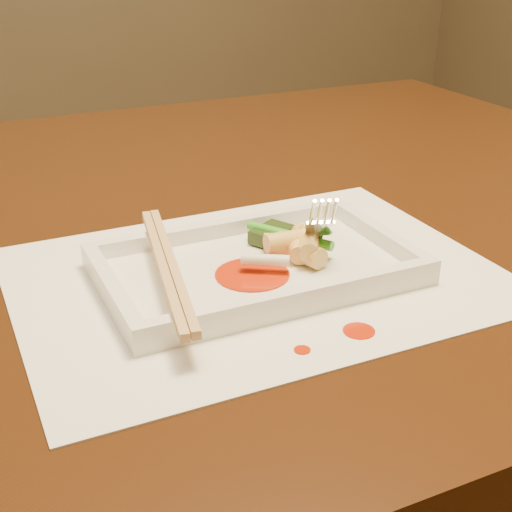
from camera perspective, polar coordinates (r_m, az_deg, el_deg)
name	(u,v)px	position (r m, az deg, el deg)	size (l,w,h in m)	color
table	(120,306)	(0.78, -10.79, -3.94)	(1.40, 0.90, 0.75)	black
placemat	(256,276)	(0.61, 0.00, -1.60)	(0.40, 0.30, 0.00)	white
sauce_splatter_a	(359,331)	(0.53, 8.24, -5.95)	(0.02, 0.02, 0.00)	red
sauce_splatter_b	(302,350)	(0.51, 3.72, -7.51)	(0.01, 0.01, 0.00)	red
plate_base	(256,271)	(0.60, 0.00, -1.20)	(0.26, 0.16, 0.01)	white
plate_rim_far	(222,228)	(0.66, -2.71, 2.25)	(0.26, 0.01, 0.01)	white
plate_rim_near	(297,297)	(0.54, 3.32, -3.33)	(0.26, 0.01, 0.01)	white
plate_rim_left	(111,288)	(0.56, -11.50, -2.55)	(0.01, 0.14, 0.01)	white
plate_rim_right	(380,234)	(0.66, 9.85, 1.72)	(0.01, 0.14, 0.01)	white
veg_piece	(272,234)	(0.65, 1.32, 1.73)	(0.04, 0.03, 0.01)	black
scallion_white	(265,260)	(0.59, 0.75, -0.32)	(0.01, 0.01, 0.04)	#EAEACC
scallion_green	(289,236)	(0.63, 2.69, 1.64)	(0.01, 0.01, 0.09)	#299317
chopstick_a	(162,266)	(0.57, -7.51, -0.81)	(0.01, 0.22, 0.01)	tan
chopstick_b	(172,264)	(0.57, -6.75, -0.66)	(0.01, 0.22, 0.01)	tan
fork	(321,166)	(0.62, 5.21, 7.18)	(0.09, 0.10, 0.14)	silver
sauce_blob_0	(252,274)	(0.59, -0.30, -1.48)	(0.06, 0.06, 0.00)	red
rice_cake_0	(299,250)	(0.61, 3.48, 0.49)	(0.02, 0.02, 0.05)	#FFDD77
rice_cake_1	(287,243)	(0.62, 2.50, 1.02)	(0.02, 0.02, 0.04)	#FFDD77
rice_cake_2	(291,240)	(0.61, 2.82, 1.30)	(0.02, 0.02, 0.05)	#FFDD77
rice_cake_3	(293,247)	(0.62, 3.00, 0.75)	(0.02, 0.02, 0.04)	#FFDD77
rice_cake_4	(300,244)	(0.62, 3.53, 1.00)	(0.02, 0.02, 0.05)	#FFDD77
rice_cake_5	(308,242)	(0.61, 4.21, 1.12)	(0.02, 0.02, 0.05)	#FFDD77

